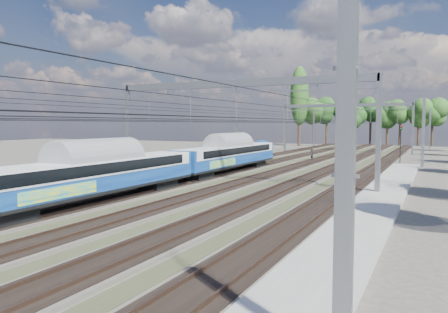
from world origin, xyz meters
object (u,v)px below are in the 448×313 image
at_px(emu_train, 91,168).
at_px(signal_near, 353,136).
at_px(worker, 312,155).
at_px(signal_far, 401,139).

bearing_deg(emu_train, signal_near, 83.05).
xyz_separation_m(worker, signal_far, (11.88, 0.42, 2.42)).
relative_size(signal_near, signal_far, 1.00).
height_order(worker, signal_far, signal_far).
relative_size(emu_train, signal_near, 11.78).
bearing_deg(worker, signal_far, -78.78).
relative_size(worker, signal_near, 0.32).
height_order(signal_near, signal_far, signal_near).
bearing_deg(signal_near, worker, -124.80).
height_order(emu_train, signal_near, signal_near).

